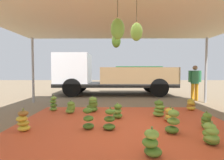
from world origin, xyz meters
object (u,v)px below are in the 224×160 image
at_px(banana_bunch_3, 71,108).
at_px(banana_bunch_8, 93,105).
at_px(banana_bunch_7, 88,119).
at_px(banana_bunch_13, 211,134).
at_px(banana_bunch_10, 191,105).
at_px(banana_bunch_14, 23,122).
at_px(banana_bunch_9, 109,120).
at_px(banana_bunch_0, 53,104).
at_px(banana_bunch_11, 173,122).
at_px(banana_bunch_1, 118,112).
at_px(banana_bunch_4, 170,115).
at_px(cargo_truck_main, 109,75).
at_px(worker_0, 195,80).
at_px(banana_bunch_6, 159,109).
at_px(banana_bunch_5, 152,144).
at_px(banana_bunch_12, 207,121).

bearing_deg(banana_bunch_3, banana_bunch_8, 16.13).
bearing_deg(banana_bunch_7, banana_bunch_13, -19.48).
xyz_separation_m(banana_bunch_10, banana_bunch_14, (-4.82, -2.17, 0.03)).
bearing_deg(banana_bunch_9, banana_bunch_8, 108.67).
distance_m(banana_bunch_0, banana_bunch_13, 4.84).
bearing_deg(banana_bunch_11, banana_bunch_10, 58.10).
height_order(banana_bunch_1, banana_bunch_4, banana_bunch_1).
bearing_deg(cargo_truck_main, worker_0, -27.69).
height_order(banana_bunch_11, cargo_truck_main, cargo_truck_main).
bearing_deg(worker_0, banana_bunch_8, -152.36).
distance_m(banana_bunch_0, cargo_truck_main, 4.81).
xyz_separation_m(banana_bunch_6, banana_bunch_14, (-3.46, -1.33, -0.01)).
bearing_deg(banana_bunch_8, banana_bunch_9, -71.33).
relative_size(banana_bunch_8, worker_0, 0.33).
bearing_deg(cargo_truck_main, banana_bunch_5, -83.52).
relative_size(banana_bunch_7, banana_bunch_8, 1.05).
bearing_deg(banana_bunch_4, banana_bunch_3, 162.79).
bearing_deg(banana_bunch_7, banana_bunch_8, 93.12).
xyz_separation_m(banana_bunch_10, banana_bunch_13, (-0.92, -2.89, -0.00)).
distance_m(banana_bunch_3, banana_bunch_9, 2.05).
distance_m(banana_bunch_0, banana_bunch_11, 4.08).
relative_size(banana_bunch_1, banana_bunch_14, 0.89).
xyz_separation_m(banana_bunch_11, banana_bunch_13, (0.51, -0.59, -0.05)).
xyz_separation_m(banana_bunch_4, banana_bunch_5, (-0.95, -1.97, 0.03)).
height_order(banana_bunch_5, banana_bunch_7, banana_bunch_7).
distance_m(banana_bunch_11, cargo_truck_main, 6.83).
relative_size(banana_bunch_0, banana_bunch_14, 1.05).
height_order(banana_bunch_3, banana_bunch_14, banana_bunch_14).
bearing_deg(banana_bunch_3, banana_bunch_0, 150.89).
xyz_separation_m(banana_bunch_8, banana_bunch_13, (2.52, -2.64, -0.05)).
bearing_deg(banana_bunch_5, worker_0, 59.39).
distance_m(banana_bunch_7, banana_bunch_14, 1.48).
distance_m(banana_bunch_0, banana_bunch_14, 2.11).
height_order(banana_bunch_1, banana_bunch_11, banana_bunch_11).
bearing_deg(banana_bunch_10, banana_bunch_1, -157.50).
relative_size(banana_bunch_9, banana_bunch_13, 1.20).
distance_m(banana_bunch_1, cargo_truck_main, 5.47).
bearing_deg(banana_bunch_11, banana_bunch_8, 134.43).
relative_size(banana_bunch_3, banana_bunch_9, 0.81).
bearing_deg(banana_bunch_6, banana_bunch_1, -169.35).
distance_m(banana_bunch_10, banana_bunch_12, 2.04).
distance_m(banana_bunch_12, banana_bunch_14, 4.31).
height_order(banana_bunch_5, banana_bunch_14, banana_bunch_14).
relative_size(banana_bunch_8, banana_bunch_14, 1.02).
relative_size(banana_bunch_5, banana_bunch_7, 0.85).
distance_m(banana_bunch_8, banana_bunch_9, 1.88).
bearing_deg(banana_bunch_8, banana_bunch_7, -86.88).
relative_size(banana_bunch_1, banana_bunch_13, 1.06).
bearing_deg(banana_bunch_0, banana_bunch_6, -12.66).
height_order(banana_bunch_7, banana_bunch_12, banana_bunch_7).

